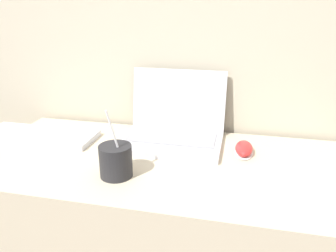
{
  "coord_description": "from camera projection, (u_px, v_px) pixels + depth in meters",
  "views": [
    {
      "loc": [
        0.23,
        -0.63,
        1.18
      ],
      "look_at": [
        0.01,
        0.36,
        0.8
      ],
      "focal_mm": 35.0,
      "sensor_mm": 36.0,
      "label": 1
    }
  ],
  "objects": [
    {
      "name": "desk",
      "position": [
        161.0,
        249.0,
        1.17
      ],
      "size": [
        1.19,
        0.56,
        0.71
      ],
      "color": "beige",
      "rests_on": "ground_plane"
    },
    {
      "name": "laptop",
      "position": [
        173.0,
        126.0,
        1.17
      ],
      "size": [
        0.35,
        0.28,
        0.24
      ],
      "color": "silver",
      "rests_on": "desk"
    },
    {
      "name": "drink_cup",
      "position": [
        116.0,
        160.0,
        0.93
      ],
      "size": [
        0.09,
        0.09,
        0.2
      ],
      "color": "#232326",
      "rests_on": "desk"
    },
    {
      "name": "computer_mouse",
      "position": [
        244.0,
        149.0,
        1.08
      ],
      "size": [
        0.06,
        0.12,
        0.04
      ],
      "color": "white",
      "rests_on": "desk"
    },
    {
      "name": "external_keyboard",
      "position": [
        39.0,
        135.0,
        1.2
      ],
      "size": [
        0.42,
        0.15,
        0.02
      ],
      "color": "silver",
      "rests_on": "desk"
    }
  ]
}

